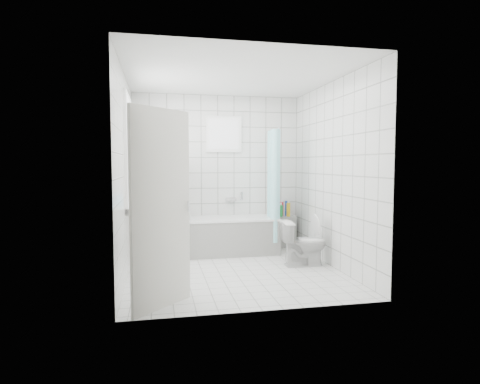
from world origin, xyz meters
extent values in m
plane|color=white|center=(0.00, 0.00, 0.00)|extent=(3.00, 3.00, 0.00)
plane|color=white|center=(0.00, 0.00, 2.60)|extent=(3.00, 3.00, 0.00)
cube|color=white|center=(0.00, 1.50, 1.30)|extent=(2.80, 0.02, 2.60)
cube|color=white|center=(0.00, -1.50, 1.30)|extent=(2.80, 0.02, 2.60)
cube|color=white|center=(-1.40, 0.00, 1.30)|extent=(0.02, 3.00, 2.60)
cube|color=white|center=(1.40, 0.00, 1.30)|extent=(0.02, 3.00, 2.60)
cube|color=white|center=(-1.35, 0.30, 1.60)|extent=(0.01, 0.90, 1.40)
cube|color=white|center=(0.10, 1.46, 1.95)|extent=(0.50, 0.01, 0.50)
cube|color=white|center=(-1.31, 0.30, 0.86)|extent=(0.18, 1.02, 0.08)
cube|color=silver|center=(-0.97, -1.20, 1.00)|extent=(0.59, 0.59, 2.00)
cube|color=white|center=(0.12, 1.12, 0.28)|extent=(1.53, 0.75, 0.55)
cube|color=white|center=(0.12, 1.12, 0.57)|extent=(1.55, 0.77, 0.03)
cube|color=white|center=(-0.72, 1.07, 0.75)|extent=(0.15, 0.85, 1.50)
cube|color=white|center=(1.13, 1.38, 0.28)|extent=(0.40, 0.24, 0.55)
imported|color=white|center=(1.03, 0.12, 0.32)|extent=(0.66, 0.40, 0.65)
cylinder|color=silver|center=(0.84, 1.10, 2.00)|extent=(0.02, 0.80, 0.02)
cube|color=silver|center=(0.22, 1.46, 0.85)|extent=(0.18, 0.06, 0.06)
imported|color=silver|center=(-1.30, 0.26, 0.98)|extent=(0.18, 0.18, 0.16)
imported|color=#33ABE8|center=(-1.30, 0.15, 1.00)|extent=(0.10, 0.10, 0.20)
imported|color=white|center=(-1.30, 0.43, 1.05)|extent=(0.14, 0.14, 0.30)
cylinder|color=#1540AF|center=(1.19, 1.39, 0.68)|extent=(0.06, 0.06, 0.26)
cylinder|color=red|center=(1.11, 1.41, 0.67)|extent=(0.06, 0.06, 0.24)
cylinder|color=#168536|center=(1.06, 1.28, 0.65)|extent=(0.06, 0.06, 0.20)
cylinder|color=yellow|center=(1.19, 1.29, 0.67)|extent=(0.06, 0.06, 0.23)
camera|label=1|loc=(-1.00, -5.24, 1.45)|focal=30.00mm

